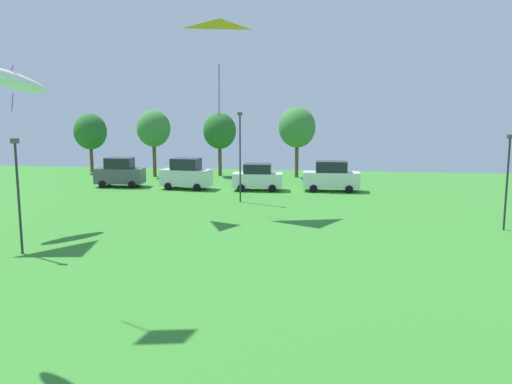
{
  "coord_description": "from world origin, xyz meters",
  "views": [
    {
      "loc": [
        0.63,
        -0.7,
        7.12
      ],
      "look_at": [
        -1.47,
        14.79,
        4.65
      ],
      "focal_mm": 38.0,
      "sensor_mm": 36.0,
      "label": 1
    }
  ],
  "objects_px": {
    "light_post_0": "(240,152)",
    "parked_car_third_from_left": "(258,177)",
    "kite_flying_2": "(220,40)",
    "treeline_tree_0": "(90,132)",
    "parked_car_second_from_left": "(186,174)",
    "treeline_tree_1": "(154,129)",
    "kite_flying_1": "(11,79)",
    "treeline_tree_2": "(220,131)",
    "parked_car_rightmost_in_row": "(331,177)",
    "light_post_2": "(18,189)",
    "light_post_1": "(507,176)",
    "treeline_tree_3": "(297,128)",
    "parked_car_leftmost": "(120,173)"
  },
  "relations": [
    {
      "from": "parked_car_leftmost",
      "to": "treeline_tree_2",
      "type": "height_order",
      "value": "treeline_tree_2"
    },
    {
      "from": "light_post_1",
      "to": "treeline_tree_2",
      "type": "xyz_separation_m",
      "value": [
        -21.36,
        22.38,
        1.45
      ]
    },
    {
      "from": "light_post_1",
      "to": "light_post_2",
      "type": "bearing_deg",
      "value": -161.15
    },
    {
      "from": "treeline_tree_2",
      "to": "kite_flying_1",
      "type": "bearing_deg",
      "value": -105.61
    },
    {
      "from": "treeline_tree_0",
      "to": "treeline_tree_2",
      "type": "distance_m",
      "value": 14.47
    },
    {
      "from": "treeline_tree_0",
      "to": "light_post_1",
      "type": "bearing_deg",
      "value": -33.12
    },
    {
      "from": "kite_flying_2",
      "to": "parked_car_leftmost",
      "type": "distance_m",
      "value": 18.93
    },
    {
      "from": "light_post_2",
      "to": "treeline_tree_0",
      "type": "xyz_separation_m",
      "value": [
        -10.83,
        31.88,
        1.2
      ]
    },
    {
      "from": "treeline_tree_3",
      "to": "light_post_0",
      "type": "bearing_deg",
      "value": -102.51
    },
    {
      "from": "treeline_tree_1",
      "to": "parked_car_rightmost_in_row",
      "type": "bearing_deg",
      "value": -22.27
    },
    {
      "from": "parked_car_third_from_left",
      "to": "treeline_tree_1",
      "type": "distance_m",
      "value": 14.49
    },
    {
      "from": "parked_car_leftmost",
      "to": "light_post_1",
      "type": "distance_m",
      "value": 31.8
    },
    {
      "from": "treeline_tree_1",
      "to": "light_post_1",
      "type": "bearing_deg",
      "value": -36.77
    },
    {
      "from": "parked_car_leftmost",
      "to": "treeline_tree_3",
      "type": "xyz_separation_m",
      "value": [
        15.3,
        8.71,
        3.76
      ]
    },
    {
      "from": "parked_car_second_from_left",
      "to": "treeline_tree_1",
      "type": "distance_m",
      "value": 10.18
    },
    {
      "from": "kite_flying_2",
      "to": "parked_car_third_from_left",
      "type": "height_order",
      "value": "kite_flying_2"
    },
    {
      "from": "treeline_tree_0",
      "to": "treeline_tree_1",
      "type": "relative_size",
      "value": 0.94
    },
    {
      "from": "parked_car_second_from_left",
      "to": "treeline_tree_3",
      "type": "xyz_separation_m",
      "value": [
        9.04,
        9.28,
        3.72
      ]
    },
    {
      "from": "parked_car_rightmost_in_row",
      "to": "light_post_2",
      "type": "height_order",
      "value": "light_post_2"
    },
    {
      "from": "kite_flying_2",
      "to": "light_post_1",
      "type": "distance_m",
      "value": 19.19
    },
    {
      "from": "kite_flying_1",
      "to": "light_post_1",
      "type": "relative_size",
      "value": 0.66
    },
    {
      "from": "parked_car_second_from_left",
      "to": "light_post_2",
      "type": "distance_m",
      "value": 21.73
    },
    {
      "from": "kite_flying_1",
      "to": "light_post_0",
      "type": "xyz_separation_m",
      "value": [
        11.67,
        10.14,
        -4.9
      ]
    },
    {
      "from": "treeline_tree_2",
      "to": "treeline_tree_3",
      "type": "distance_m",
      "value": 7.96
    },
    {
      "from": "parked_car_second_from_left",
      "to": "treeline_tree_3",
      "type": "distance_m",
      "value": 13.48
    },
    {
      "from": "parked_car_second_from_left",
      "to": "light_post_1",
      "type": "height_order",
      "value": "light_post_1"
    },
    {
      "from": "treeline_tree_0",
      "to": "light_post_0",
      "type": "bearing_deg",
      "value": -40.22
    },
    {
      "from": "kite_flying_1",
      "to": "light_post_1",
      "type": "distance_m",
      "value": 29.09
    },
    {
      "from": "parked_car_leftmost",
      "to": "parked_car_rightmost_in_row",
      "type": "xyz_separation_m",
      "value": [
        18.76,
        -0.07,
        -0.02
      ]
    },
    {
      "from": "parked_car_rightmost_in_row",
      "to": "kite_flying_2",
      "type": "bearing_deg",
      "value": -124.03
    },
    {
      "from": "light_post_2",
      "to": "treeline_tree_1",
      "type": "xyz_separation_m",
      "value": [
        -2.9,
        29.35,
        1.68
      ]
    },
    {
      "from": "kite_flying_2",
      "to": "treeline_tree_0",
      "type": "relative_size",
      "value": 0.8
    },
    {
      "from": "light_post_0",
      "to": "treeline_tree_1",
      "type": "xyz_separation_m",
      "value": [
        -11.12,
        13.58,
        1.14
      ]
    },
    {
      "from": "kite_flying_1",
      "to": "light_post_0",
      "type": "relative_size",
      "value": 0.55
    },
    {
      "from": "light_post_0",
      "to": "treeline_tree_2",
      "type": "bearing_deg",
      "value": 106.95
    },
    {
      "from": "treeline_tree_1",
      "to": "kite_flying_1",
      "type": "bearing_deg",
      "value": -91.33
    },
    {
      "from": "parked_car_rightmost_in_row",
      "to": "treeline_tree_0",
      "type": "bearing_deg",
      "value": 158.22
    },
    {
      "from": "parked_car_second_from_left",
      "to": "parked_car_leftmost",
      "type": "bearing_deg",
      "value": -179.35
    },
    {
      "from": "treeline_tree_1",
      "to": "treeline_tree_3",
      "type": "relative_size",
      "value": 0.96
    },
    {
      "from": "kite_flying_2",
      "to": "parked_car_third_from_left",
      "type": "bearing_deg",
      "value": 84.59
    },
    {
      "from": "parked_car_third_from_left",
      "to": "light_post_0",
      "type": "relative_size",
      "value": 0.64
    },
    {
      "from": "parked_car_leftmost",
      "to": "parked_car_rightmost_in_row",
      "type": "bearing_deg",
      "value": -3.82
    },
    {
      "from": "light_post_1",
      "to": "treeline_tree_3",
      "type": "bearing_deg",
      "value": 121.07
    },
    {
      "from": "light_post_2",
      "to": "parked_car_second_from_left",
      "type": "bearing_deg",
      "value": 83.33
    },
    {
      "from": "kite_flying_2",
      "to": "treeline_tree_0",
      "type": "bearing_deg",
      "value": 131.5
    },
    {
      "from": "treeline_tree_2",
      "to": "light_post_1",
      "type": "bearing_deg",
      "value": -46.34
    },
    {
      "from": "light_post_0",
      "to": "parked_car_third_from_left",
      "type": "bearing_deg",
      "value": 84.69
    },
    {
      "from": "kite_flying_1",
      "to": "treeline_tree_2",
      "type": "distance_m",
      "value": 26.55
    },
    {
      "from": "kite_flying_2",
      "to": "treeline_tree_2",
      "type": "xyz_separation_m",
      "value": [
        -4.14,
        20.02,
        -6.71
      ]
    },
    {
      "from": "parked_car_third_from_left",
      "to": "treeline_tree_2",
      "type": "distance_m",
      "value": 11.18
    }
  ]
}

